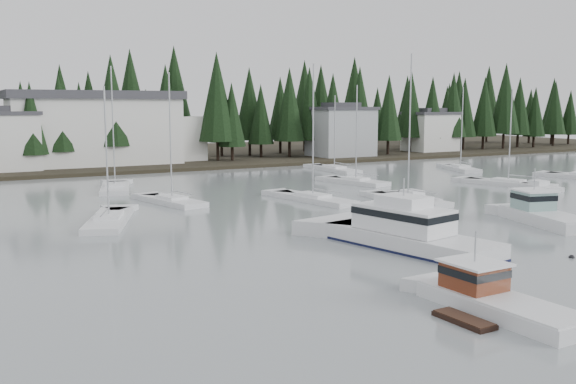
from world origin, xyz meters
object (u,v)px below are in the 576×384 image
at_px(sailboat_12, 408,201).
at_px(runabout_2, 539,188).
at_px(sailboat_5, 356,183).
at_px(house_west, 3,140).
at_px(harbor_inn, 109,129).
at_px(lobster_boat_teal, 543,216).
at_px(sailboat_3, 313,200).
at_px(sailboat_10, 109,222).
at_px(runabout_1, 412,199).
at_px(house_east_a, 341,131).
at_px(sailboat_6, 172,203).
at_px(sailboat_9, 334,171).
at_px(cabin_cruiser_center, 408,236).
at_px(sailboat_2, 115,190).
at_px(sailboat_11, 508,185).
at_px(lobster_boat_brown, 492,302).
at_px(sailboat_7, 460,170).
at_px(house_east_b, 430,131).

bearing_deg(sailboat_12, runabout_2, -93.09).
bearing_deg(sailboat_5, house_west, 35.42).
relative_size(harbor_inn, lobster_boat_teal, 3.17).
bearing_deg(sailboat_3, house_west, 20.69).
height_order(sailboat_10, runabout_1, sailboat_10).
xyz_separation_m(house_east_a, harbor_inn, (-38.96, 4.34, 0.87)).
distance_m(sailboat_6, sailboat_9, 35.19).
xyz_separation_m(house_east_a, runabout_1, (-21.01, -44.89, -4.77)).
distance_m(lobster_boat_teal, runabout_1, 14.71).
relative_size(cabin_cruiser_center, sailboat_5, 1.06).
bearing_deg(house_east_a, runabout_1, -115.09).
bearing_deg(sailboat_10, cabin_cruiser_center, -119.42).
height_order(sailboat_2, sailboat_9, sailboat_2).
bearing_deg(sailboat_11, sailboat_2, 49.90).
bearing_deg(sailboat_5, sailboat_6, 87.64).
xyz_separation_m(sailboat_12, runabout_2, (18.80, 0.38, 0.04)).
height_order(house_east_a, harbor_inn, harbor_inn).
height_order(lobster_boat_brown, sailboat_7, sailboat_7).
xyz_separation_m(sailboat_5, sailboat_9, (5.76, 13.69, -0.01)).
xyz_separation_m(harbor_inn, sailboat_5, (20.81, -35.30, -5.71)).
xyz_separation_m(house_east_b, sailboat_10, (-72.20, -44.92, -4.35)).
distance_m(house_east_b, sailboat_10, 85.15).
bearing_deg(sailboat_3, sailboat_6, 58.80).
xyz_separation_m(house_east_b, lobster_boat_brown, (-62.10, -75.60, -3.95)).
distance_m(house_east_a, harbor_inn, 39.21).
xyz_separation_m(sailboat_7, runabout_2, (-7.50, -20.09, 0.06)).
xyz_separation_m(sailboat_5, sailboat_12, (-4.00, -14.63, 0.02)).
height_order(harbor_inn, sailboat_3, sailboat_3).
height_order(sailboat_5, runabout_2, sailboat_5).
height_order(runabout_1, runabout_2, same).
bearing_deg(lobster_boat_brown, harbor_inn, -2.64).
relative_size(house_east_b, sailboat_10, 0.84).
bearing_deg(sailboat_10, sailboat_5, -48.29).
distance_m(house_west, runabout_1, 56.69).
height_order(house_east_a, sailboat_10, sailboat_10).
height_order(sailboat_12, runabout_1, sailboat_12).
xyz_separation_m(sailboat_6, sailboat_12, (20.36, -10.11, 0.01)).
bearing_deg(sailboat_12, sailboat_2, 41.20).
bearing_deg(runabout_1, sailboat_7, -48.58).
bearing_deg(house_west, sailboat_11, -39.70).
bearing_deg(house_west, sailboat_7, -24.19).
bearing_deg(runabout_1, sailboat_11, -74.06).
height_order(cabin_cruiser_center, sailboat_6, sailboat_6).
distance_m(harbor_inn, sailboat_10, 48.92).
relative_size(house_east_b, sailboat_5, 0.78).
bearing_deg(sailboat_7, cabin_cruiser_center, 152.76).
distance_m(cabin_cruiser_center, runabout_2, 35.61).
distance_m(house_east_a, house_east_b, 22.10).
bearing_deg(sailboat_12, sailboat_7, -56.34).
relative_size(lobster_boat_teal, runabout_1, 1.38).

